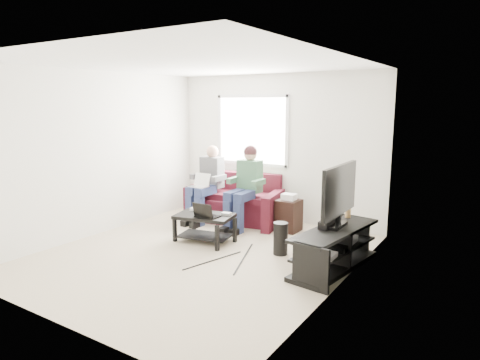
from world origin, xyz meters
name	(u,v)px	position (x,y,z in m)	size (l,w,h in m)	color
floor	(200,254)	(0.00, 0.00, 0.00)	(4.50, 4.50, 0.00)	#BEAD94
ceiling	(197,63)	(0.00, 0.00, 2.60)	(4.50, 4.50, 0.00)	white
wall_back	(276,148)	(0.00, 2.25, 1.30)	(4.50, 4.50, 0.00)	silver
wall_front	(46,191)	(0.00, -2.25, 1.30)	(4.50, 4.50, 0.00)	silver
wall_left	(100,153)	(-2.00, 0.00, 1.30)	(4.50, 4.50, 0.00)	silver
wall_right	(342,176)	(2.00, 0.00, 1.30)	(4.50, 4.50, 0.00)	silver
window	(252,130)	(-0.50, 2.23, 1.60)	(1.48, 0.04, 1.28)	white
sofa	(235,203)	(-0.58, 1.79, 0.31)	(1.93, 1.10, 0.84)	#4E1325
person_left	(207,180)	(-0.98, 1.48, 0.74)	(0.40, 0.70, 1.34)	navy
person_right	(246,181)	(-0.18, 1.50, 0.80)	(0.40, 0.71, 1.39)	navy
laptop_silver	(199,183)	(-0.98, 1.26, 0.71)	(0.32, 0.22, 0.24)	silver
coffee_table	(205,222)	(-0.28, 0.49, 0.31)	(0.95, 0.69, 0.43)	black
laptop_black	(208,209)	(-0.16, 0.41, 0.55)	(0.34, 0.24, 0.24)	black
controller_a	(195,209)	(-0.56, 0.61, 0.45)	(0.14, 0.09, 0.04)	silver
controller_b	(206,210)	(-0.38, 0.67, 0.45)	(0.14, 0.09, 0.04)	black
controller_c	(226,214)	(0.02, 0.64, 0.45)	(0.14, 0.09, 0.04)	gray
tv_stand	(334,251)	(1.76, 0.54, 0.23)	(0.68, 1.63, 0.52)	black
tv	(339,192)	(1.76, 0.64, 0.98)	(0.12, 1.10, 0.81)	black
soundbar	(329,222)	(1.64, 0.64, 0.57)	(0.12, 0.50, 0.10)	black
drink_cup	(348,213)	(1.71, 1.17, 0.58)	(0.08, 0.08, 0.12)	tan
console_white	(323,254)	(1.76, 0.14, 0.31)	(0.30, 0.22, 0.06)	silver
console_grey	(343,238)	(1.76, 0.84, 0.32)	(0.34, 0.26, 0.08)	gray
console_black	(333,246)	(1.76, 0.49, 0.31)	(0.38, 0.30, 0.07)	black
subwoofer	(281,239)	(0.95, 0.62, 0.23)	(0.20, 0.20, 0.46)	black
keyboard_floor	(311,270)	(1.55, 0.28, 0.01)	(0.15, 0.44, 0.02)	black
end_table	(289,214)	(0.55, 1.69, 0.28)	(0.35, 0.35, 0.63)	black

